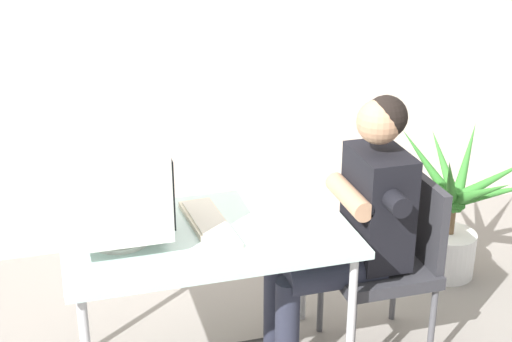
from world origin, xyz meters
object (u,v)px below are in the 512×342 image
object	(u,v)px
person_seated	(351,224)
office_chair	(391,255)
desk	(207,243)
crt_monitor	(118,187)
keyboard	(209,223)
potted_plant	(454,214)

from	to	relation	value
person_seated	office_chair	bearing A→B (deg)	-0.00
desk	crt_monitor	distance (m)	0.47
keyboard	potted_plant	distance (m)	1.59
desk	person_seated	world-z (taller)	person_seated
crt_monitor	potted_plant	size ratio (longest dim) A/B	0.50
potted_plant	office_chair	bearing A→B (deg)	-140.47
crt_monitor	potted_plant	distance (m)	2.00
potted_plant	keyboard	bearing A→B (deg)	-162.54
keyboard	potted_plant	size ratio (longest dim) A/B	0.57
keyboard	office_chair	bearing A→B (deg)	-3.99
crt_monitor	person_seated	size ratio (longest dim) A/B	0.34
desk	office_chair	bearing A→B (deg)	-1.54
desk	person_seated	distance (m)	0.65
person_seated	potted_plant	xyz separation A→B (m)	(0.84, 0.52, -0.31)
desk	potted_plant	world-z (taller)	potted_plant
desk	office_chair	size ratio (longest dim) A/B	1.41
office_chair	potted_plant	world-z (taller)	office_chair
office_chair	person_seated	distance (m)	0.28
keyboard	office_chair	distance (m)	0.88
person_seated	potted_plant	size ratio (longest dim) A/B	1.48
crt_monitor	keyboard	world-z (taller)	crt_monitor
keyboard	office_chair	xyz separation A→B (m)	(0.84, -0.06, -0.25)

